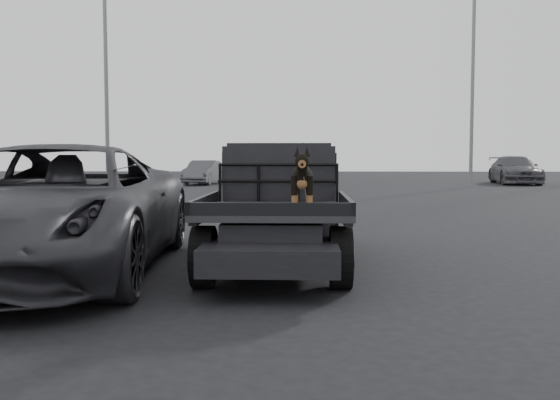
{
  "coord_description": "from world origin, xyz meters",
  "views": [
    {
      "loc": [
        -0.26,
        -6.95,
        1.59
      ],
      "look_at": [
        -0.52,
        -0.25,
        1.12
      ],
      "focal_mm": 40.0,
      "sensor_mm": 36.0,
      "label": 1
    }
  ],
  "objects_px": {
    "floodlight_near": "(105,30)",
    "dog": "(302,182)",
    "flatbed_ute": "(278,233)",
    "distant_car_a": "(204,172)",
    "parked_suv": "(54,209)",
    "distant_car_b": "(515,170)",
    "floodlight_mid": "(473,51)"
  },
  "relations": [
    {
      "from": "flatbed_ute",
      "to": "floodlight_mid",
      "type": "xyz_separation_m",
      "value": [
        8.94,
        23.11,
        6.47
      ]
    },
    {
      "from": "flatbed_ute",
      "to": "floodlight_mid",
      "type": "bearing_deg",
      "value": 68.86
    },
    {
      "from": "floodlight_near",
      "to": "floodlight_mid",
      "type": "xyz_separation_m",
      "value": [
        17.07,
        5.44,
        -0.07
      ]
    },
    {
      "from": "parked_suv",
      "to": "distant_car_a",
      "type": "xyz_separation_m",
      "value": [
        -2.34,
        27.16,
        -0.2
      ]
    },
    {
      "from": "parked_suv",
      "to": "flatbed_ute",
      "type": "bearing_deg",
      "value": 11.16
    },
    {
      "from": "dog",
      "to": "distant_car_b",
      "type": "relative_size",
      "value": 0.13
    },
    {
      "from": "distant_car_a",
      "to": "distant_car_b",
      "type": "bearing_deg",
      "value": 10.95
    },
    {
      "from": "distant_car_a",
      "to": "dog",
      "type": "bearing_deg",
      "value": -71.8
    },
    {
      "from": "distant_car_b",
      "to": "floodlight_near",
      "type": "relative_size",
      "value": 0.43
    },
    {
      "from": "parked_suv",
      "to": "distant_car_a",
      "type": "bearing_deg",
      "value": 90.53
    },
    {
      "from": "parked_suv",
      "to": "distant_car_b",
      "type": "height_order",
      "value": "parked_suv"
    },
    {
      "from": "parked_suv",
      "to": "floodlight_near",
      "type": "distance_m",
      "value": 20.16
    },
    {
      "from": "parked_suv",
      "to": "distant_car_a",
      "type": "relative_size",
      "value": 1.53
    },
    {
      "from": "flatbed_ute",
      "to": "distant_car_a",
      "type": "height_order",
      "value": "distant_car_a"
    },
    {
      "from": "floodlight_near",
      "to": "dog",
      "type": "bearing_deg",
      "value": -66.47
    },
    {
      "from": "flatbed_ute",
      "to": "dog",
      "type": "bearing_deg",
      "value": -78.85
    },
    {
      "from": "dog",
      "to": "floodlight_near",
      "type": "xyz_separation_m",
      "value": [
        -8.5,
        19.52,
        5.71
      ]
    },
    {
      "from": "distant_car_b",
      "to": "floodlight_mid",
      "type": "bearing_deg",
      "value": -123.9
    },
    {
      "from": "distant_car_a",
      "to": "floodlight_mid",
      "type": "height_order",
      "value": "floodlight_mid"
    },
    {
      "from": "floodlight_near",
      "to": "floodlight_mid",
      "type": "distance_m",
      "value": 17.92
    },
    {
      "from": "distant_car_b",
      "to": "floodlight_mid",
      "type": "height_order",
      "value": "floodlight_mid"
    },
    {
      "from": "flatbed_ute",
      "to": "parked_suv",
      "type": "xyz_separation_m",
      "value": [
        -3.01,
        -0.84,
        0.43
      ]
    },
    {
      "from": "floodlight_mid",
      "to": "distant_car_a",
      "type": "bearing_deg",
      "value": 167.33
    },
    {
      "from": "parked_suv",
      "to": "floodlight_near",
      "type": "bearing_deg",
      "value": 101.09
    },
    {
      "from": "flatbed_ute",
      "to": "floodlight_near",
      "type": "bearing_deg",
      "value": 114.72
    },
    {
      "from": "floodlight_near",
      "to": "flatbed_ute",
      "type": "bearing_deg",
      "value": -65.28
    },
    {
      "from": "parked_suv",
      "to": "distant_car_b",
      "type": "relative_size",
      "value": 1.14
    },
    {
      "from": "floodlight_near",
      "to": "distant_car_a",
      "type": "bearing_deg",
      "value": 72.11
    },
    {
      "from": "flatbed_ute",
      "to": "distant_car_b",
      "type": "relative_size",
      "value": 0.97
    },
    {
      "from": "flatbed_ute",
      "to": "distant_car_b",
      "type": "bearing_deg",
      "value": 65.35
    },
    {
      "from": "dog",
      "to": "floodlight_mid",
      "type": "distance_m",
      "value": 26.98
    },
    {
      "from": "distant_car_b",
      "to": "floodlight_near",
      "type": "xyz_separation_m",
      "value": [
        -20.83,
        -9.98,
        6.19
      ]
    }
  ]
}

